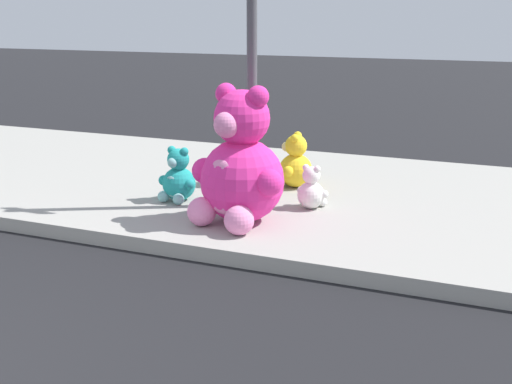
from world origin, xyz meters
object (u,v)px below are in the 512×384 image
Objects in this scene: plush_yellow at (294,165)px; plush_white at (312,191)px; plush_teal at (178,179)px; plush_pink_large at (240,169)px; plush_brown at (240,163)px; sign_pole at (252,50)px.

plush_white is at bearing -58.80° from plush_yellow.
plush_teal reaches higher than plush_white.
plush_pink_large is 1.54m from plush_yellow.
plush_white is (1.50, 0.29, -0.05)m from plush_teal.
plush_white is at bearing 11.04° from plush_teal.
plush_brown is (-0.58, 1.36, -0.28)m from plush_pink_large.
plush_pink_large is 2.25× the size of plush_teal.
plush_yellow is (-0.47, 0.77, 0.07)m from plush_white.
plush_white is (1.12, -0.62, -0.08)m from plush_brown.
plush_yellow reaches higher than plush_teal.
plush_teal is 1.48m from plush_yellow.
plush_brown is 1.03× the size of plush_yellow.
sign_pole is 4.60× the size of plush_brown.
plush_teal is at bearing 154.94° from plush_pink_large.
sign_pole is 4.76× the size of plush_yellow.
sign_pole reaches higher than plush_brown.
plush_yellow is (0.17, 0.92, -1.43)m from sign_pole.
sign_pole is 2.28× the size of plush_pink_large.
plush_yellow is at bearing 45.91° from plush_teal.
sign_pole is 1.64m from plush_white.
sign_pole is at bearing -58.12° from plush_brown.
plush_white is (0.53, 0.74, -0.37)m from plush_pink_large.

